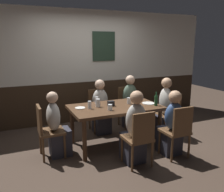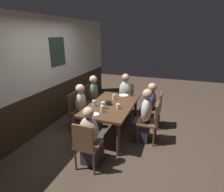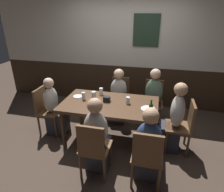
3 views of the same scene
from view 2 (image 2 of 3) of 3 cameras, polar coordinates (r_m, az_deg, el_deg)
name	(u,v)px [view 2 (image 2 of 3)]	position (r m, az deg, el deg)	size (l,w,h in m)	color
ground_plane	(112,134)	(4.32, -0.12, -11.68)	(12.00, 12.00, 0.00)	#423328
wall_back	(47,73)	(4.64, -19.79, 6.67)	(6.40, 0.13, 2.60)	#332316
dining_table	(112,107)	(4.03, -0.13, -3.60)	(1.61, 0.93, 0.74)	#472D1C
chair_right_far	(90,99)	(5.02, -6.86, -1.03)	(0.40, 0.40, 0.88)	brown
chair_mid_far	(77,109)	(4.44, -10.91, -3.98)	(0.40, 0.40, 0.88)	brown
chair_head_west	(86,144)	(3.12, -8.03, -14.55)	(0.40, 0.40, 0.88)	brown
chair_right_near	(156,108)	(4.56, 13.49, -3.59)	(0.40, 0.40, 0.88)	brown
chair_head_east	(126,97)	(5.17, 4.48, -0.34)	(0.40, 0.40, 0.88)	brown
chair_mid_near	(151,120)	(3.91, 12.22, -7.40)	(0.40, 0.40, 0.88)	brown
person_right_far	(96,100)	(4.95, -5.19, -1.26)	(0.34, 0.37, 1.17)	#2D2D38
person_mid_far	(83,111)	(4.38, -9.04, -4.56)	(0.34, 0.37, 1.12)	#2D2D38
person_head_west	(91,140)	(3.26, -6.64, -13.63)	(0.37, 0.34, 1.10)	#2D2D38
person_right_near	(149,108)	(4.58, 11.44, -3.65)	(0.34, 0.37, 1.11)	#2D2D38
person_head_east	(125,98)	(5.02, 3.99, -0.78)	(0.37, 0.34, 1.19)	#2D2D38
person_mid_near	(144,119)	(3.93, 9.88, -7.14)	(0.34, 0.37, 1.16)	#2D2D38
tumbler_short	(118,106)	(3.75, 1.89, -3.29)	(0.07, 0.07, 0.10)	silver
highball_clear	(103,106)	(3.74, -2.84, -3.04)	(0.08, 0.08, 0.15)	silver
pint_glass_pale	(102,109)	(3.58, -3.14, -4.23)	(0.06, 0.06, 0.13)	silver
tumbler_water	(114,97)	(4.26, 0.63, -0.39)	(0.07, 0.07, 0.12)	silver
beer_glass_tall	(94,104)	(3.88, -5.68, -2.36)	(0.07, 0.07, 0.13)	silver
beer_bottle_green	(131,92)	(4.52, 5.99, 1.28)	(0.06, 0.06, 0.25)	#194723
plate_white_large	(123,95)	(4.55, 3.62, 0.26)	(0.23, 0.23, 0.01)	white
plate_white_small	(95,114)	(3.51, -5.42, -5.70)	(0.18, 0.18, 0.01)	white
condiment_caddy	(109,103)	(3.94, -1.08, -2.15)	(0.11, 0.09, 0.09)	black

